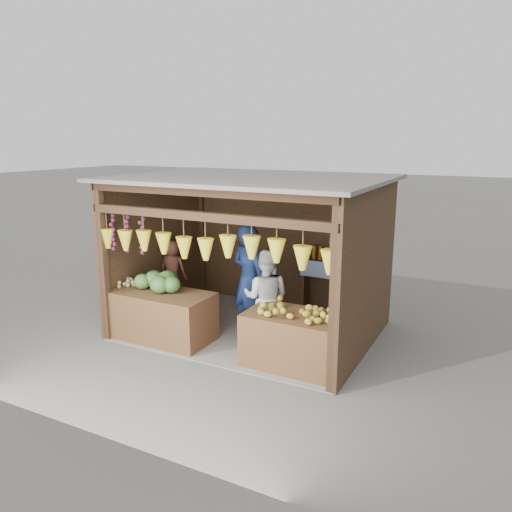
{
  "coord_description": "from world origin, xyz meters",
  "views": [
    {
      "loc": [
        3.81,
        -7.21,
        3.27
      ],
      "look_at": [
        0.13,
        -0.1,
        1.37
      ],
      "focal_mm": 35.0,
      "sensor_mm": 36.0,
      "label": 1
    }
  ],
  "objects_px": {
    "counter_left": "(161,315)",
    "counter_right": "(297,341)",
    "woman_standing": "(266,298)",
    "vendor_seated": "(173,269)",
    "man_standing": "(249,279)"
  },
  "relations": [
    {
      "from": "counter_left",
      "to": "counter_right",
      "type": "xyz_separation_m",
      "value": [
        2.41,
        0.06,
        -0.0
      ]
    },
    {
      "from": "man_standing",
      "to": "woman_standing",
      "type": "xyz_separation_m",
      "value": [
        0.48,
        -0.32,
        -0.16
      ]
    },
    {
      "from": "woman_standing",
      "to": "vendor_seated",
      "type": "distance_m",
      "value": 2.24
    },
    {
      "from": "counter_left",
      "to": "counter_right",
      "type": "relative_size",
      "value": 1.16
    },
    {
      "from": "counter_left",
      "to": "woman_standing",
      "type": "height_order",
      "value": "woman_standing"
    },
    {
      "from": "man_standing",
      "to": "vendor_seated",
      "type": "relative_size",
      "value": 1.73
    },
    {
      "from": "counter_left",
      "to": "woman_standing",
      "type": "distance_m",
      "value": 1.79
    },
    {
      "from": "counter_left",
      "to": "vendor_seated",
      "type": "bearing_deg",
      "value": 116.52
    },
    {
      "from": "woman_standing",
      "to": "vendor_seated",
      "type": "bearing_deg",
      "value": -23.77
    },
    {
      "from": "counter_left",
      "to": "woman_standing",
      "type": "relative_size",
      "value": 1.11
    },
    {
      "from": "vendor_seated",
      "to": "counter_left",
      "type": "bearing_deg",
      "value": 111.9
    },
    {
      "from": "counter_left",
      "to": "vendor_seated",
      "type": "height_order",
      "value": "vendor_seated"
    },
    {
      "from": "man_standing",
      "to": "woman_standing",
      "type": "relative_size",
      "value": 1.21
    },
    {
      "from": "counter_left",
      "to": "counter_right",
      "type": "height_order",
      "value": "counter_left"
    },
    {
      "from": "counter_right",
      "to": "woman_standing",
      "type": "relative_size",
      "value": 0.96
    }
  ]
}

